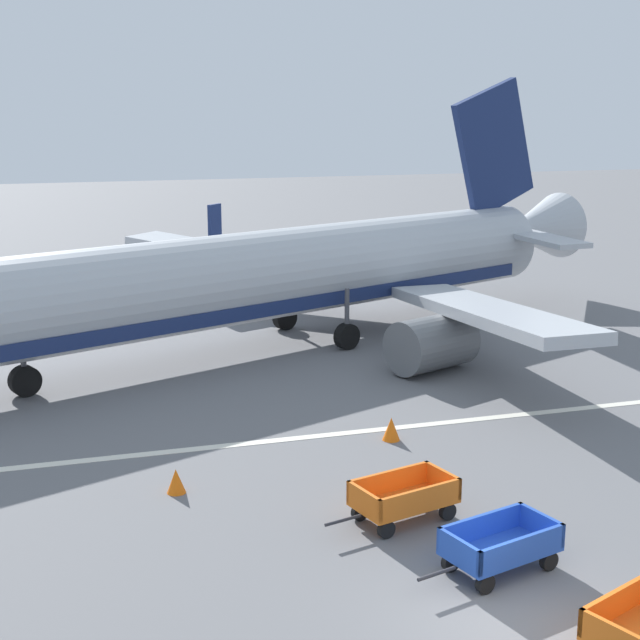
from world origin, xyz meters
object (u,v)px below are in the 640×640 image
object	(u,v)px
airplane	(287,274)
baggage_cart_second_in_row	(500,546)
traffic_cone_mid_apron	(176,481)
traffic_cone_near_plane	(391,429)
baggage_cart_third_in_row	(404,497)

from	to	relation	value
airplane	baggage_cart_second_in_row	world-z (taller)	airplane
baggage_cart_second_in_row	traffic_cone_mid_apron	xyz separation A→B (m)	(-6.27, 6.24, -0.27)
airplane	traffic_cone_near_plane	bearing A→B (deg)	-89.43
baggage_cart_third_in_row	traffic_cone_mid_apron	bearing A→B (deg)	147.73
airplane	baggage_cart_third_in_row	size ratio (longest dim) A/B	9.98
baggage_cart_second_in_row	traffic_cone_near_plane	distance (m)	8.31
baggage_cart_second_in_row	traffic_cone_mid_apron	world-z (taller)	baggage_cart_second_in_row
airplane	traffic_cone_mid_apron	xyz separation A→B (m)	(-6.77, -14.14, -2.72)
baggage_cart_second_in_row	baggage_cart_third_in_row	size ratio (longest dim) A/B	1.00
traffic_cone_near_plane	traffic_cone_mid_apron	world-z (taller)	traffic_cone_near_plane
baggage_cart_second_in_row	baggage_cart_third_in_row	xyz separation A→B (m)	(-1.10, 2.97, 0.00)
baggage_cart_second_in_row	traffic_cone_mid_apron	size ratio (longest dim) A/B	5.43
airplane	baggage_cart_third_in_row	bearing A→B (deg)	-95.23
baggage_cart_third_in_row	traffic_cone_near_plane	xyz separation A→B (m)	(1.71, 5.32, -0.24)
baggage_cart_second_in_row	baggage_cart_third_in_row	world-z (taller)	same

